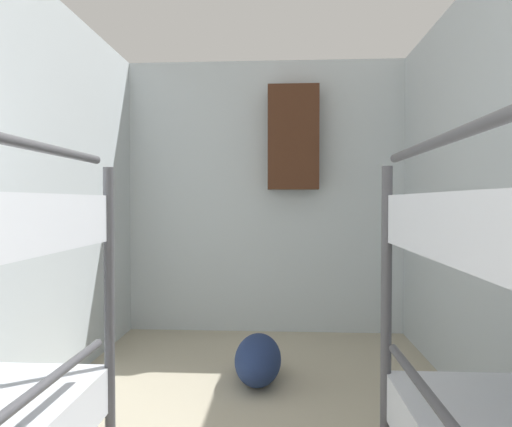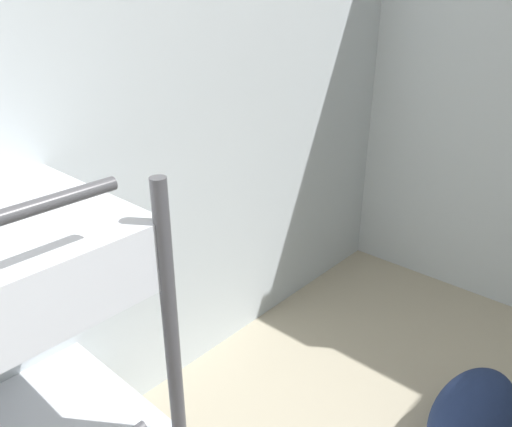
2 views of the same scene
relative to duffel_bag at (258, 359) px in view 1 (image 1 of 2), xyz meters
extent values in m
cube|color=silver|center=(0.00, 1.19, 1.06)|extent=(2.58, 0.06, 2.43)
cylinder|color=#4C4C51|center=(-0.59, -1.02, 0.51)|extent=(0.04, 0.04, 1.32)
cylinder|color=#4C4C51|center=(0.58, -1.02, 0.51)|extent=(0.04, 0.04, 1.32)
cylinder|color=#4C4C51|center=(0.58, -1.95, 1.19)|extent=(0.03, 1.62, 0.03)
ellipsoid|color=navy|center=(0.00, 0.00, 0.00)|extent=(0.30, 0.57, 0.30)
cube|color=#472819|center=(0.25, 1.04, 1.58)|extent=(0.44, 0.12, 0.90)
camera|label=1|loc=(0.15, -2.92, 1.02)|focal=32.00mm
camera|label=2|loc=(0.34, -1.71, 1.58)|focal=35.00mm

